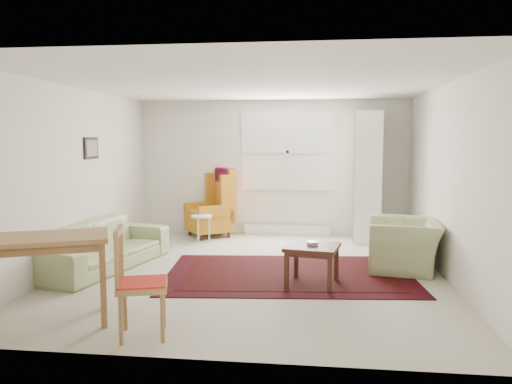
# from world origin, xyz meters

# --- Properties ---
(room) EXTENTS (5.04, 5.54, 2.51)m
(room) POSITION_xyz_m (0.02, 0.21, 1.26)
(room) COLOR #BBB39F
(room) RESTS_ON ground
(rug) EXTENTS (3.38, 2.34, 0.03)m
(rug) POSITION_xyz_m (0.48, -0.10, 0.02)
(rug) COLOR black
(rug) RESTS_ON ground
(sofa) EXTENTS (1.33, 2.34, 0.89)m
(sofa) POSITION_xyz_m (-2.10, -0.07, 0.44)
(sofa) COLOR #9CAA71
(sofa) RESTS_ON ground
(armchair) EXTENTS (1.04, 1.15, 0.82)m
(armchair) POSITION_xyz_m (2.03, 0.36, 0.41)
(armchair) COLOR #9CAA71
(armchair) RESTS_ON ground
(wingback_chair) EXTENTS (1.05, 1.04, 1.26)m
(wingback_chair) POSITION_xyz_m (-1.12, 2.35, 0.63)
(wingback_chair) COLOR #C37A1E
(wingback_chair) RESTS_ON ground
(coffee_table) EXTENTS (0.72, 0.72, 0.50)m
(coffee_table) POSITION_xyz_m (0.79, -0.55, 0.25)
(coffee_table) COLOR #401D13
(coffee_table) RESTS_ON ground
(stool) EXTENTS (0.44, 0.44, 0.48)m
(stool) POSITION_xyz_m (-1.13, 1.79, 0.24)
(stool) COLOR white
(stool) RESTS_ON ground
(cabinet) EXTENTS (0.57, 0.95, 2.25)m
(cabinet) POSITION_xyz_m (1.74, 2.35, 1.13)
(cabinet) COLOR white
(cabinet) RESTS_ON ground
(desk) EXTENTS (1.52, 1.17, 0.86)m
(desk) POSITION_xyz_m (-1.84, -2.17, 0.43)
(desk) COLOR olive
(desk) RESTS_ON ground
(desk_chair) EXTENTS (0.54, 0.54, 1.00)m
(desk_chair) POSITION_xyz_m (-0.71, -2.33, 0.50)
(desk_chair) COLOR olive
(desk_chair) RESTS_ON ground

